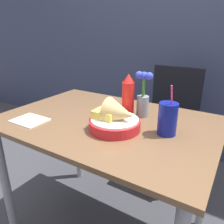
{
  "coord_description": "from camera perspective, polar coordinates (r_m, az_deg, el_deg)",
  "views": [
    {
      "loc": [
        0.59,
        -0.9,
        1.22
      ],
      "look_at": [
        0.05,
        -0.02,
        0.83
      ],
      "focal_mm": 35.0,
      "sensor_mm": 36.0,
      "label": 1
    }
  ],
  "objects": [
    {
      "name": "wall_window",
      "position": [
        2.24,
        17.83,
        21.86
      ],
      "size": [
        7.0,
        0.06,
        2.6
      ],
      "color": "#2D334C",
      "rests_on": "ground_plane"
    },
    {
      "name": "dining_table",
      "position": [
        1.21,
        -1.42,
        -6.88
      ],
      "size": [
        1.13,
        0.78,
        0.77
      ],
      "color": "brown",
      "rests_on": "ground_plane"
    },
    {
      "name": "chair_far_window",
      "position": [
        1.88,
        15.19,
        -0.78
      ],
      "size": [
        0.4,
        0.4,
        0.94
      ],
      "color": "black",
      "rests_on": "ground_plane"
    },
    {
      "name": "food_basket",
      "position": [
        1.02,
        1.12,
        -1.89
      ],
      "size": [
        0.25,
        0.25,
        0.16
      ],
      "color": "red",
      "rests_on": "dining_table"
    },
    {
      "name": "ketchup_bottle",
      "position": [
        1.18,
        4.22,
        4.18
      ],
      "size": [
        0.07,
        0.07,
        0.23
      ],
      "color": "red",
      "rests_on": "dining_table"
    },
    {
      "name": "drink_cup",
      "position": [
        1.0,
        14.21,
        -2.07
      ],
      "size": [
        0.09,
        0.09,
        0.24
      ],
      "color": "navy",
      "rests_on": "dining_table"
    },
    {
      "name": "flower_vase",
      "position": [
        1.18,
        8.12,
        3.89
      ],
      "size": [
        0.1,
        0.06,
        0.25
      ],
      "color": "gray",
      "rests_on": "dining_table"
    },
    {
      "name": "napkin",
      "position": [
        1.22,
        -20.69,
        -2.03
      ],
      "size": [
        0.17,
        0.14,
        0.01
      ],
      "color": "white",
      "rests_on": "dining_table"
    }
  ]
}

